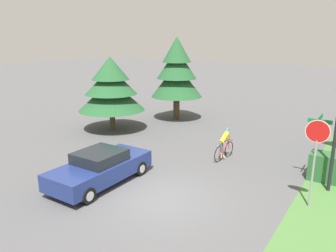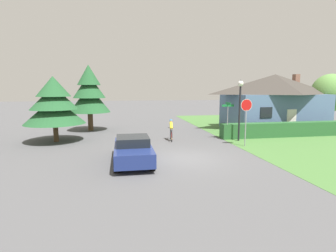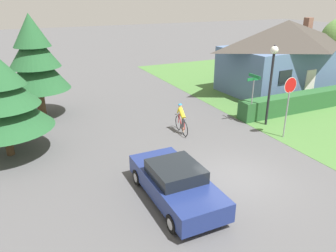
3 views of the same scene
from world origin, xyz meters
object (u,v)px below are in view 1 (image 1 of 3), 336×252
object	(u,v)px
stop_sign	(316,146)
street_name_sign	(318,137)
conifer_tall_near	(111,88)
conifer_tall_far	(177,71)
cyclist	(224,145)
sedan_left_lane	(100,168)

from	to	relation	value
stop_sign	street_name_sign	world-z (taller)	stop_sign
conifer_tall_near	conifer_tall_far	size ratio (longest dim) A/B	0.79
stop_sign	street_name_sign	size ratio (longest dim) A/B	1.12
cyclist	street_name_sign	size ratio (longest dim) A/B	0.63
sedan_left_lane	cyclist	xyz separation A→B (m)	(3.00, 5.27, 0.06)
cyclist	conifer_tall_near	xyz separation A→B (m)	(-8.16, 1.06, 1.99)
cyclist	stop_sign	size ratio (longest dim) A/B	0.56
cyclist	conifer_tall_far	size ratio (longest dim) A/B	0.30
street_name_sign	sedan_left_lane	bearing A→B (deg)	-145.89
cyclist	conifer_tall_far	xyz separation A→B (m)	(-6.29, 5.81, 2.71)
street_name_sign	conifer_tall_far	size ratio (longest dim) A/B	0.47
street_name_sign	conifer_tall_far	bearing A→B (deg)	149.02
cyclist	street_name_sign	xyz separation A→B (m)	(4.12, -0.44, 1.19)
stop_sign	conifer_tall_near	size ratio (longest dim) A/B	0.67
stop_sign	conifer_tall_far	xyz separation A→B (m)	(-10.69, 8.56, 1.23)
stop_sign	street_name_sign	distance (m)	2.35
street_name_sign	conifer_tall_far	world-z (taller)	conifer_tall_far
sedan_left_lane	stop_sign	xyz separation A→B (m)	(7.40, 2.52, 1.55)
stop_sign	street_name_sign	bearing A→B (deg)	-84.23
sedan_left_lane	conifer_tall_near	bearing A→B (deg)	39.11
conifer_tall_far	conifer_tall_near	bearing A→B (deg)	-111.53
sedan_left_lane	conifer_tall_far	world-z (taller)	conifer_tall_far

